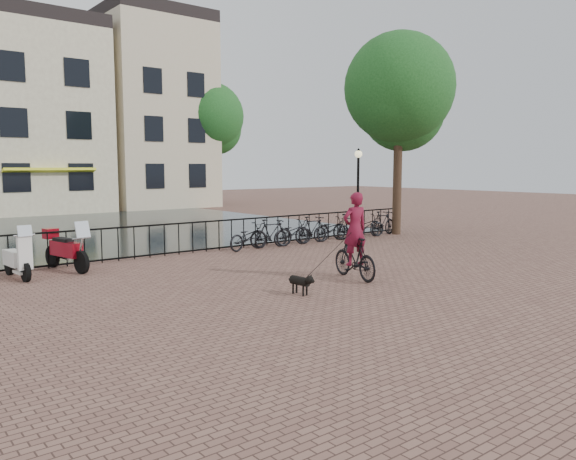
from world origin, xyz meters
TOP-DOWN VIEW (x-y plane):
  - ground at (0.00, 0.00)m, footprint 100.00×100.00m
  - canal_water at (0.00, 17.30)m, footprint 20.00×20.00m
  - railing at (0.00, 8.00)m, footprint 20.00×0.05m
  - canal_house_mid at (0.50, 30.00)m, footprint 8.00×9.50m
  - canal_house_right at (8.50, 30.00)m, footprint 7.00×9.00m
  - tree_near_right at (9.20, 7.30)m, footprint 4.48×4.48m
  - tree_far_right at (12.00, 27.00)m, footprint 4.76×4.76m
  - lamp_post at (7.20, 7.60)m, footprint 0.30×0.30m
  - cyclist at (1.10, 1.70)m, footprint 0.88×1.92m
  - dog at (-1.07, 1.23)m, footprint 0.29×0.73m
  - motorcycle at (-4.20, 7.39)m, footprint 0.87×2.05m
  - scooter at (-5.52, 7.04)m, footprint 0.58×1.57m
  - parked_bike_0 at (1.80, 7.40)m, footprint 1.79×0.88m
  - parked_bike_1 at (2.75, 7.40)m, footprint 1.71×0.70m
  - parked_bike_2 at (3.70, 7.40)m, footprint 1.73×0.64m
  - parked_bike_3 at (4.65, 7.40)m, footprint 1.67×0.48m
  - parked_bike_4 at (5.60, 7.40)m, footprint 1.75×0.69m
  - parked_bike_5 at (6.55, 7.40)m, footprint 1.69×0.55m
  - parked_bike_6 at (7.50, 7.40)m, footprint 1.79×0.86m
  - parked_bike_7 at (8.45, 7.40)m, footprint 1.71×0.65m

SIDE VIEW (x-z plane):
  - ground at x=0.00m, z-range 0.00..0.00m
  - canal_water at x=0.00m, z-range 0.00..0.00m
  - dog at x=-1.07m, z-range 0.00..0.48m
  - parked_bike_0 at x=1.80m, z-range 0.00..0.90m
  - parked_bike_2 at x=3.70m, z-range 0.00..0.90m
  - parked_bike_4 at x=5.60m, z-range 0.00..0.90m
  - parked_bike_6 at x=7.50m, z-range 0.00..0.90m
  - parked_bike_1 at x=2.75m, z-range 0.00..1.00m
  - parked_bike_3 at x=4.65m, z-range 0.00..1.00m
  - parked_bike_5 at x=6.55m, z-range 0.00..1.00m
  - parked_bike_7 at x=8.45m, z-range 0.00..1.00m
  - railing at x=0.00m, z-range -0.01..1.02m
  - motorcycle at x=-4.20m, z-range 0.00..1.43m
  - scooter at x=-5.52m, z-range 0.00..1.43m
  - cyclist at x=1.10m, z-range -0.31..2.24m
  - lamp_post at x=7.20m, z-range 0.65..4.10m
  - canal_house_mid at x=0.50m, z-range 0.00..11.80m
  - tree_near_right at x=9.20m, z-range 1.85..10.09m
  - tree_far_right at x=12.00m, z-range 1.97..10.73m
  - canal_house_right at x=8.50m, z-range 0.00..13.30m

